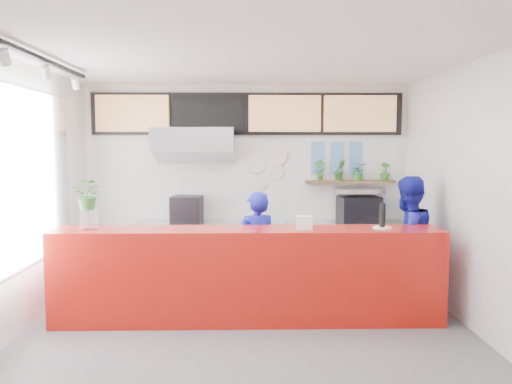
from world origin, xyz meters
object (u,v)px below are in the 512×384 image
(staff_center, at_px, (256,249))
(staff_right, at_px, (407,241))
(service_counter, at_px, (248,275))
(pepper_mill, at_px, (382,215))
(espresso_machine, at_px, (359,209))
(panini_oven, at_px, (187,209))

(staff_center, height_order, staff_right, staff_right)
(service_counter, distance_m, pepper_mill, 1.72)
(pepper_mill, bearing_deg, espresso_machine, 85.72)
(panini_oven, xyz_separation_m, espresso_machine, (2.62, 0.00, -0.01))
(espresso_machine, height_order, staff_center, staff_center)
(panini_oven, relative_size, pepper_mill, 1.60)
(espresso_machine, relative_size, staff_right, 0.36)
(staff_right, bearing_deg, staff_center, -26.32)
(staff_right, height_order, pepper_mill, staff_right)
(service_counter, relative_size, staff_right, 2.69)
(staff_center, xyz_separation_m, pepper_mill, (1.46, -0.54, 0.51))
(service_counter, xyz_separation_m, staff_right, (2.04, 0.56, 0.29))
(espresso_machine, xyz_separation_m, pepper_mill, (-0.14, -1.80, 0.16))
(service_counter, height_order, espresso_machine, espresso_machine)
(panini_oven, xyz_separation_m, staff_center, (1.03, -1.26, -0.36))
(service_counter, relative_size, staff_center, 3.04)
(staff_center, bearing_deg, staff_right, 162.91)
(service_counter, height_order, staff_center, staff_center)
(service_counter, bearing_deg, espresso_machine, 46.60)
(espresso_machine, height_order, pepper_mill, pepper_mill)
(panini_oven, xyz_separation_m, staff_right, (2.97, -1.24, -0.26))
(staff_right, bearing_deg, service_counter, -11.56)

